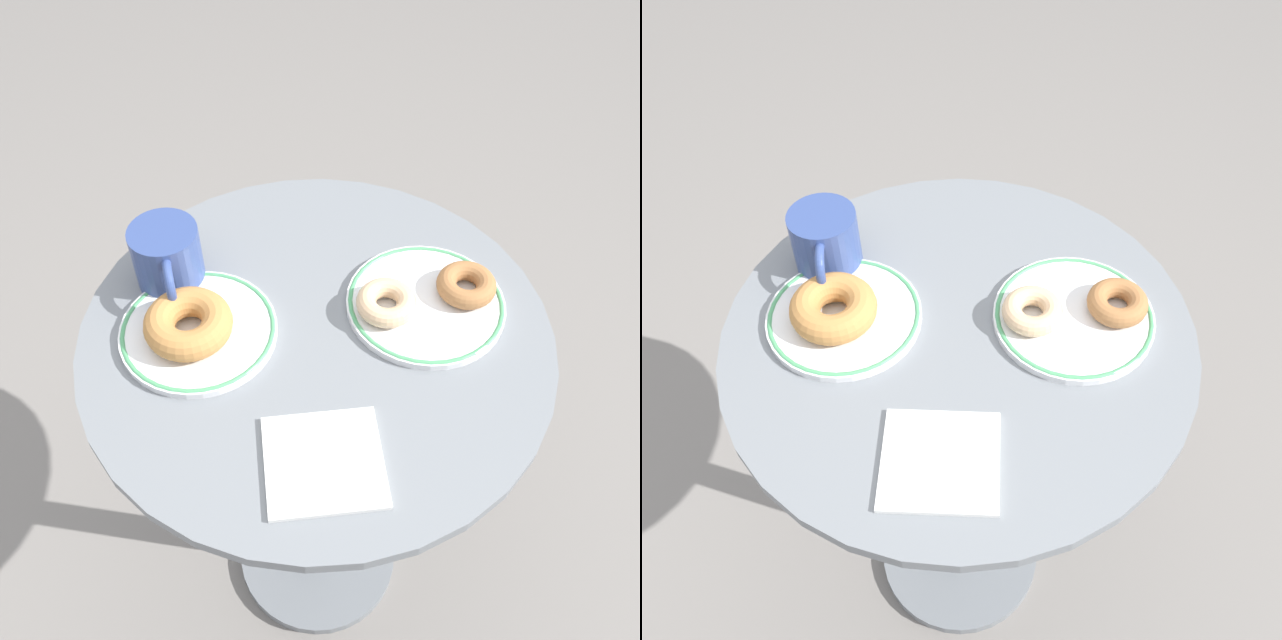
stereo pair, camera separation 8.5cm
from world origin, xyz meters
TOP-DOWN VIEW (x-y plane):
  - ground_plane at (0.00, 0.00)m, footprint 7.00×7.00m
  - cafe_table at (0.00, 0.00)m, footprint 0.61×0.61m
  - plate_left at (-0.15, 0.02)m, footprint 0.20×0.20m
  - plate_right at (0.15, 0.02)m, footprint 0.21×0.21m
  - donut_old_fashioned at (-0.16, 0.01)m, footprint 0.16×0.16m
  - donut_cinnamon at (0.20, 0.02)m, footprint 0.11×0.11m
  - donut_glazed at (0.09, 0.01)m, footprint 0.10×0.10m
  - paper_napkin at (-0.02, -0.19)m, footprint 0.14×0.13m
  - coffee_mug at (-0.18, 0.12)m, footprint 0.09×0.13m

SIDE VIEW (x-z plane):
  - ground_plane at x=0.00m, z-range -0.02..0.00m
  - cafe_table at x=0.00m, z-range 0.13..0.89m
  - paper_napkin at x=-0.02m, z-range 0.75..0.76m
  - plate_left at x=-0.15m, z-range 0.75..0.76m
  - plate_right at x=0.15m, z-range 0.75..0.76m
  - donut_cinnamon at x=0.20m, z-range 0.76..0.79m
  - donut_glazed at x=0.09m, z-range 0.76..0.79m
  - donut_old_fashioned at x=-0.16m, z-range 0.76..0.80m
  - coffee_mug at x=-0.18m, z-range 0.75..0.84m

